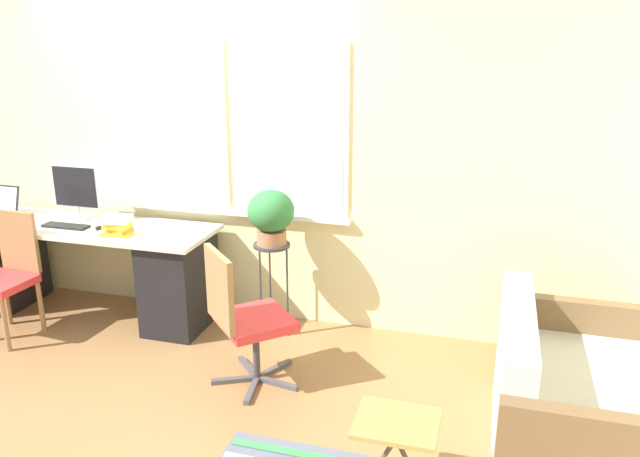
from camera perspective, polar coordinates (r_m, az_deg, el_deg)
name	(u,v)px	position (r m, az deg, el deg)	size (l,w,h in m)	color
ground_plane	(156,344)	(4.70, -14.77, -10.14)	(14.00, 14.00, 0.00)	olive
wall_back_with_window	(192,140)	(4.85, -11.61, 7.89)	(9.00, 0.12, 2.70)	beige
desk	(88,267)	(5.17, -20.49, -3.28)	(2.05, 0.63, 0.74)	beige
monitor	(76,190)	(5.14, -21.41, 3.31)	(0.39, 0.14, 0.43)	silver
keyboard	(66,226)	(5.04, -22.23, 0.21)	(0.36, 0.11, 0.02)	black
mouse	(98,228)	(4.89, -19.60, 0.06)	(0.04, 0.06, 0.03)	black
book_stack	(117,225)	(4.70, -18.03, 0.30)	(0.22, 0.19, 0.14)	yellow
desk_chair_wooden	(8,273)	(5.03, -26.66, -3.64)	(0.41, 0.42, 0.91)	olive
office_chair_swivel	(244,316)	(3.90, -6.98, -7.98)	(0.61, 0.61, 0.91)	#47474C
couch_loveseat	(571,406)	(3.63, 22.00, -14.78)	(0.85, 1.30, 0.78)	beige
plant_stand	(272,256)	(4.45, -4.41, -2.50)	(0.26, 0.26, 0.70)	#333338
potted_plant	(271,214)	(4.35, -4.51, 1.31)	(0.33, 0.33, 0.39)	#9E6B4C
folding_stool	(397,429)	(3.03, 7.02, -17.76)	(0.38, 0.33, 0.44)	olive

